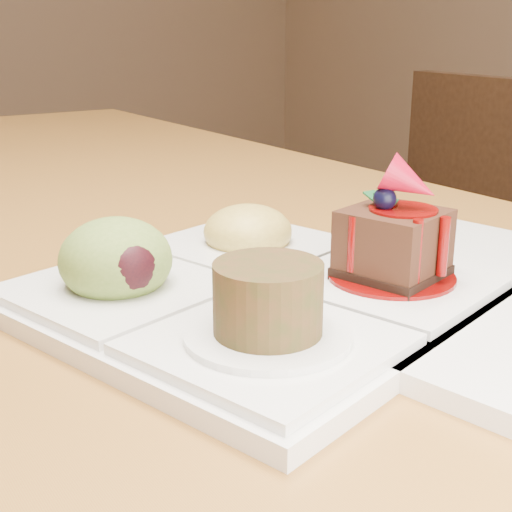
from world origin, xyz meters
TOP-DOWN VIEW (x-y plane):
  - chair_right at (0.91, 0.32)m, footprint 0.41×0.41m
  - sampler_plate at (0.12, -0.22)m, footprint 0.31×0.31m
  - second_plate at (0.25, -0.30)m, footprint 0.33×0.33m

SIDE VIEW (x-z plane):
  - chair_right at x=0.91m, z-range 0.06..0.89m
  - second_plate at x=0.25m, z-range 0.75..0.76m
  - sampler_plate at x=0.12m, z-range 0.72..0.82m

